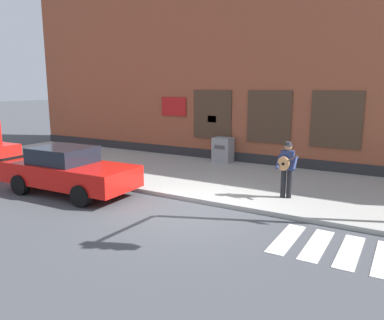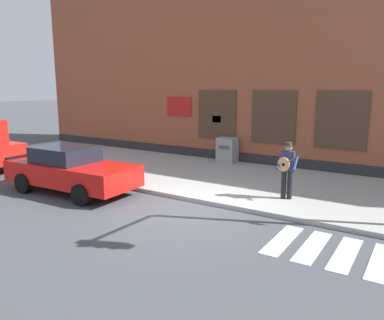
# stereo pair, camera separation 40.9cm
# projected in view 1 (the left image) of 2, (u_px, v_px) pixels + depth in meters

# --- Properties ---
(ground_plane) EXTENTS (160.00, 160.00, 0.00)m
(ground_plane) POSITION_uv_depth(u_px,v_px,m) (187.00, 211.00, 10.61)
(ground_plane) COLOR #424449
(sidewalk) EXTENTS (28.00, 5.96, 0.13)m
(sidewalk) POSITION_uv_depth(u_px,v_px,m) (240.00, 181.00, 13.78)
(sidewalk) COLOR #9E9E99
(sidewalk) RESTS_ON ground
(building_backdrop) EXTENTS (28.00, 4.06, 8.83)m
(building_backdrop) POSITION_uv_depth(u_px,v_px,m) (286.00, 66.00, 17.15)
(building_backdrop) COLOR brown
(building_backdrop) RESTS_ON ground
(red_car) EXTENTS (4.67, 2.11, 1.53)m
(red_car) POSITION_uv_depth(u_px,v_px,m) (68.00, 170.00, 12.24)
(red_car) COLOR red
(red_car) RESTS_ON ground
(busker) EXTENTS (0.74, 0.57, 1.72)m
(busker) POSITION_uv_depth(u_px,v_px,m) (287.00, 166.00, 11.24)
(busker) COLOR black
(busker) RESTS_ON sidewalk
(utility_box) EXTENTS (0.82, 0.70, 1.11)m
(utility_box) POSITION_uv_depth(u_px,v_px,m) (223.00, 150.00, 16.76)
(utility_box) COLOR gray
(utility_box) RESTS_ON sidewalk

